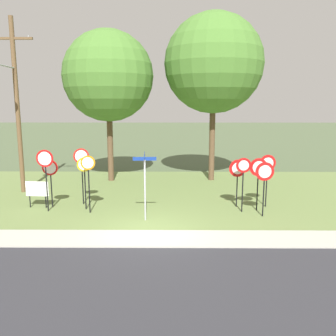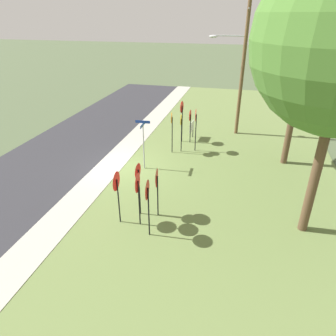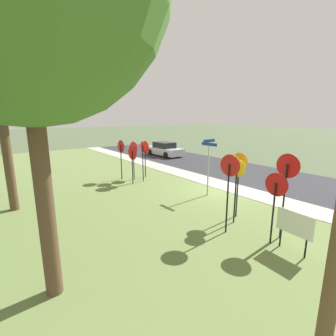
% 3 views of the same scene
% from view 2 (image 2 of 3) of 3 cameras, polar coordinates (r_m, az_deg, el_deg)
% --- Properties ---
extents(ground_plane, '(160.00, 160.00, 0.00)m').
position_cam_2_polar(ground_plane, '(17.80, -8.45, 0.04)').
color(ground_plane, '#4C5B3D').
extents(road_asphalt, '(44.00, 6.40, 0.01)m').
position_cam_2_polar(road_asphalt, '(20.03, -21.30, 1.58)').
color(road_asphalt, '#2D2D33').
rests_on(road_asphalt, ground_plane).
extents(sidewalk_strip, '(44.00, 1.60, 0.06)m').
position_cam_2_polar(sidewalk_strip, '(18.09, -10.81, 0.41)').
color(sidewalk_strip, '#ADAA9E').
rests_on(sidewalk_strip, ground_plane).
extents(grass_median, '(44.00, 12.00, 0.04)m').
position_cam_2_polar(grass_median, '(16.62, 11.12, -2.20)').
color(grass_median, olive).
rests_on(grass_median, ground_plane).
extents(stop_sign_near_left, '(0.63, 0.13, 2.59)m').
position_cam_2_polar(stop_sign_near_left, '(18.84, 0.72, 8.14)').
color(stop_sign_near_left, black).
rests_on(stop_sign_near_left, grass_median).
extents(stop_sign_near_right, '(0.78, 0.11, 2.82)m').
position_cam_2_polar(stop_sign_near_right, '(20.55, 2.63, 10.38)').
color(stop_sign_near_right, black).
rests_on(stop_sign_near_right, grass_median).
extents(stop_sign_far_left, '(0.65, 0.12, 2.43)m').
position_cam_2_polar(stop_sign_far_left, '(19.04, 2.48, 7.99)').
color(stop_sign_far_left, black).
rests_on(stop_sign_far_left, grass_median).
extents(stop_sign_far_center, '(0.74, 0.12, 2.73)m').
position_cam_2_polar(stop_sign_far_center, '(19.13, 5.23, 8.78)').
color(stop_sign_far_center, black).
rests_on(stop_sign_far_center, grass_median).
extents(stop_sign_far_right, '(0.73, 0.09, 2.28)m').
position_cam_2_polar(stop_sign_far_right, '(20.56, 4.19, 9.14)').
color(stop_sign_far_right, black).
rests_on(stop_sign_far_right, grass_median).
extents(yield_sign_near_left, '(0.81, 0.11, 2.39)m').
position_cam_2_polar(yield_sign_near_left, '(12.40, -9.65, -3.28)').
color(yield_sign_near_left, black).
rests_on(yield_sign_near_left, grass_median).
extents(yield_sign_near_right, '(0.67, 0.11, 2.47)m').
position_cam_2_polar(yield_sign_near_right, '(12.78, -5.64, -1.77)').
color(yield_sign_near_right, black).
rests_on(yield_sign_near_right, grass_median).
extents(yield_sign_far_left, '(0.82, 0.15, 2.27)m').
position_cam_2_polar(yield_sign_far_left, '(12.72, -2.15, -2.55)').
color(yield_sign_far_left, black).
rests_on(yield_sign_far_left, grass_median).
extents(yield_sign_far_right, '(0.78, 0.12, 2.49)m').
position_cam_2_polar(yield_sign_far_right, '(11.48, -3.91, -5.12)').
color(yield_sign_far_right, black).
rests_on(yield_sign_far_right, grass_median).
extents(yield_sign_center, '(0.82, 0.12, 2.42)m').
position_cam_2_polar(yield_sign_center, '(12.13, -5.74, -3.60)').
color(yield_sign_center, black).
rests_on(yield_sign_center, grass_median).
extents(street_name_post, '(0.96, 0.82, 2.85)m').
position_cam_2_polar(street_name_post, '(16.85, -4.64, 5.17)').
color(street_name_post, '#9EA0A8').
rests_on(street_name_post, grass_median).
extents(utility_pole, '(2.10, 2.53, 9.23)m').
position_cam_2_polar(utility_pole, '(22.09, 13.51, 18.61)').
color(utility_pole, brown).
rests_on(utility_pole, grass_median).
extents(notice_board, '(1.10, 0.12, 1.25)m').
position_cam_2_polar(notice_board, '(21.45, 4.47, 7.59)').
color(notice_board, black).
rests_on(notice_board, grass_median).
extents(oak_tree_left, '(5.49, 5.49, 9.21)m').
position_cam_2_polar(oak_tree_left, '(17.78, 24.42, 19.98)').
color(oak_tree_left, brown).
rests_on(oak_tree_left, grass_median).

